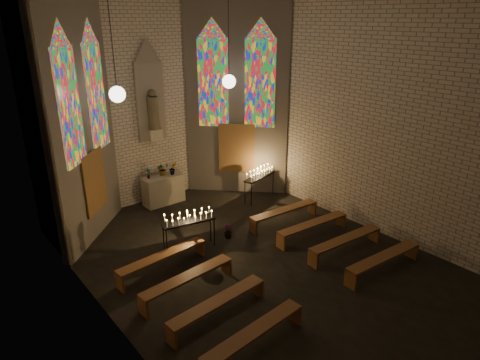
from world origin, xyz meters
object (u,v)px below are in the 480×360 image
Objects in this scene: votive_stand_left at (189,219)px; votive_stand_right at (260,174)px; aisle_flower_pot at (228,231)px; altar at (163,190)px.

votive_stand_left is 1.00× the size of votive_stand_right.
votive_stand_left is (-1.24, 0.16, 0.74)m from aisle_flower_pot.
votive_stand_right reaches higher than altar.
votive_stand_right is (3.88, 1.43, -0.00)m from votive_stand_left.
aisle_flower_pot is 1.45m from votive_stand_left.
votive_stand_left is at bearing 172.65° from aisle_flower_pot.
altar is 0.91× the size of votive_stand_left.
votive_stand_right is (2.64, 1.59, 0.73)m from aisle_flower_pot.
votive_stand_right is at bearing -33.05° from altar.
aisle_flower_pot is at bearing -163.91° from votive_stand_right.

